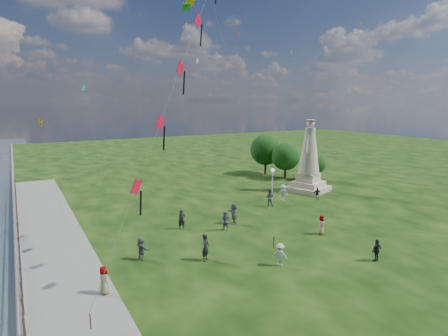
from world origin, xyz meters
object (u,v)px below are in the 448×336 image
person_1 (225,221)px  person_6 (182,220)px  person_8 (283,193)px  statue (309,165)px  person_7 (270,197)px  person_10 (104,282)px  lamppost (272,179)px  person_11 (234,214)px  person_0 (206,247)px  person_9 (317,194)px  person_3 (377,250)px  person_2 (280,255)px  person_4 (321,225)px  person_5 (141,248)px

person_1 → person_6: bearing=-153.2°
person_1 → person_6: size_ratio=1.02×
person_6 → person_8: person_8 is taller
statue → person_8: size_ratio=4.80×
person_7 → person_10: 21.66m
lamppost → person_7: 2.01m
lamppost → person_8: (2.05, 0.72, -1.94)m
person_8 → person_11: person_11 is taller
person_0 → person_9: (18.11, 8.24, -0.24)m
person_6 → lamppost: bearing=20.1°
person_11 → person_7: bearing=130.6°
person_8 → person_0: bearing=-102.2°
person_0 → person_3: person_0 is taller
person_2 → statue: bearing=-89.0°
person_1 → person_9: bearing=78.8°
person_0 → statue: bearing=-10.2°
person_6 → person_9: bearing=13.3°
person_7 → person_0: bearing=79.9°
person_4 → person_5: 14.75m
person_3 → person_11: person_11 is taller
lamppost → person_5: 17.85m
person_4 → lamppost: bearing=50.0°
statue → person_11: (-14.35, -6.17, -2.35)m
person_5 → person_2: bearing=-139.5°
person_7 → person_5: bearing=65.8°
person_0 → person_9: bearing=-16.4°
person_9 → person_3: bearing=-86.8°
person_0 → person_8: size_ratio=1.06×
person_6 → person_10: bearing=-127.0°
person_4 → person_9: bearing=19.6°
person_5 → person_8: size_ratio=0.91×
person_0 → person_3: size_ratio=1.22×
statue → person_3: bearing=-139.9°
person_4 → person_8: person_8 is taller
lamppost → person_7: (-0.59, -0.36, -1.88)m
person_3 → person_8: size_ratio=0.87×
person_8 → person_10: bearing=-109.0°
person_7 → person_8: bearing=-114.2°
person_4 → person_10: (-17.89, -1.25, 0.01)m
person_1 → person_2: size_ratio=1.11×
person_6 → person_8: size_ratio=0.94×
statue → person_7: statue is taller
person_7 → person_11: person_7 is taller
statue → person_1: 17.74m
person_6 → person_2: bearing=-65.5°
person_10 → person_11: (12.92, 7.13, 0.13)m
person_6 → person_9: (17.01, 1.44, -0.13)m
statue → person_11: 15.79m
person_6 → person_7: size_ratio=0.89×
person_5 → person_8: person_8 is taller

